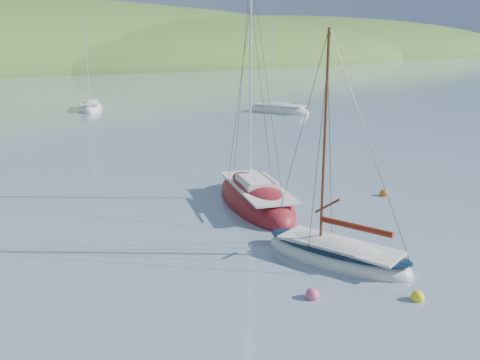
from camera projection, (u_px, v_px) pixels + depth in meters
ground at (359, 298)px, 18.33m from camera, size 700.00×700.00×0.00m
daysailer_white at (337, 255)px, 21.43m from camera, size 3.78×6.67×9.68m
sloop_red at (256, 200)px, 28.58m from camera, size 6.16×9.44×13.22m
distant_sloop_b at (90, 108)px, 66.42m from camera, size 5.84×8.50×11.48m
distant_sloop_d at (279, 111)px, 63.92m from camera, size 5.48×8.36×11.26m
mooring_buoys at (302, 250)px, 22.10m from camera, size 22.87×13.63×0.49m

